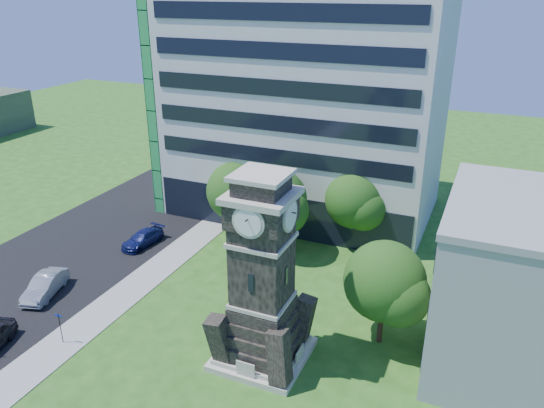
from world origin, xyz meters
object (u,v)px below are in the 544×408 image
at_px(clock_tower, 262,284).
at_px(car_east_lot, 464,385).
at_px(car_street_north, 143,238).
at_px(street_sign, 60,325).
at_px(car_street_mid, 45,286).

relative_size(clock_tower, car_east_lot, 2.64).
xyz_separation_m(car_street_north, car_east_lot, (28.05, -8.18, 0.01)).
height_order(car_east_lot, street_sign, street_sign).
distance_m(car_street_north, car_east_lot, 29.22).
distance_m(car_street_mid, car_east_lot, 29.81).
bearing_deg(car_street_mid, street_sign, -52.81).
distance_m(car_east_lot, street_sign, 24.99).
height_order(car_street_north, street_sign, street_sign).
height_order(clock_tower, car_east_lot, clock_tower).
bearing_deg(street_sign, car_east_lot, 12.91).
distance_m(clock_tower, car_east_lot, 12.81).
height_order(car_street_mid, car_east_lot, car_street_mid).
bearing_deg(car_street_north, car_east_lot, -9.52).
xyz_separation_m(car_street_mid, car_street_north, (1.72, 9.71, -0.13)).
bearing_deg(car_east_lot, street_sign, 89.33).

